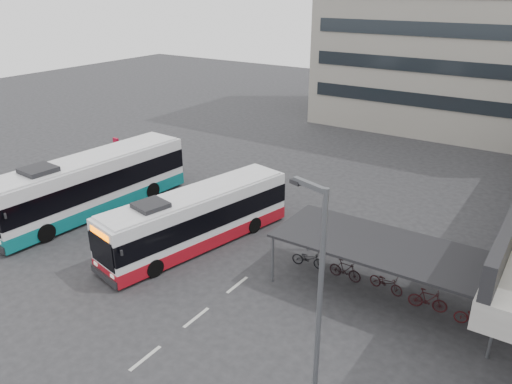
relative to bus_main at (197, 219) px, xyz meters
The scene contains 10 objects.
ground 3.06m from the bus_main, 52.63° to the right, with size 120.00×120.00×0.00m, color #28282B.
bike_shelter 10.15m from the bus_main, ahead, with size 10.00×4.00×2.54m.
road_markings 6.73m from the bus_main, 51.18° to the right, with size 0.15×7.60×0.01m.
bus_main is the anchor object (origin of this frame).
bus_teal 8.16m from the bus_main, behind, with size 3.62×12.97×3.79m.
pedestrian 2.78m from the bus_main, 89.47° to the left, with size 0.67×0.44×1.83m, color black.
lamp_post 13.13m from the bus_main, 33.61° to the right, with size 1.39×0.57×8.13m.
sign_totem_south 11.82m from the bus_main, 157.62° to the right, with size 0.55×0.28×2.57m.
sign_totem_mid 10.70m from the bus_main, behind, with size 0.58×0.21×2.68m.
sign_totem_north 13.83m from the bus_main, 155.59° to the left, with size 0.55×0.21×2.53m.
Camera 1 is at (14.31, -16.18, 13.12)m, focal length 35.00 mm.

